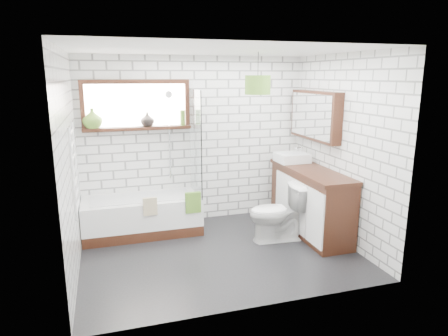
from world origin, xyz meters
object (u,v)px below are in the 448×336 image
object	(u,v)px
bathtub	(142,215)
vanity	(310,201)
basin	(292,158)
pendant	(258,85)
toilet	(278,213)

from	to	relation	value
bathtub	vanity	distance (m)	2.41
basin	pendant	distance (m)	1.49
vanity	pendant	size ratio (longest dim) A/B	5.14
vanity	basin	world-z (taller)	basin
vanity	pendant	bearing A→B (deg)	-173.02
basin	toilet	bearing A→B (deg)	-128.23
bathtub	basin	world-z (taller)	basin
vanity	toilet	size ratio (longest dim) A/B	2.09
vanity	pendant	distance (m)	1.85
basin	toilet	world-z (taller)	basin
toilet	pendant	xyz separation A→B (m)	(-0.31, 0.03, 1.71)
basin	toilet	distance (m)	1.02
bathtub	vanity	bearing A→B (deg)	-15.73
bathtub	basin	xyz separation A→B (m)	(2.25, -0.15, 0.74)
vanity	basin	bearing A→B (deg)	96.84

